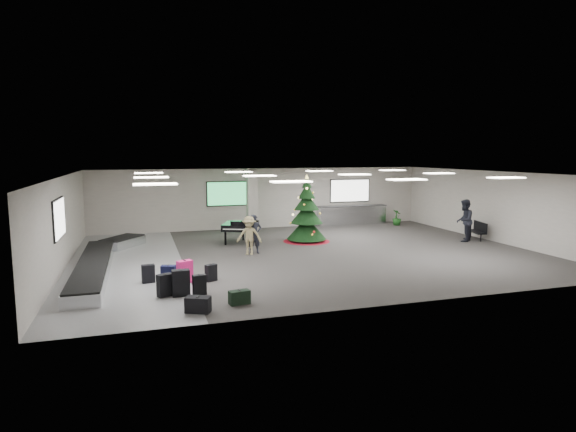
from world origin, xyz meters
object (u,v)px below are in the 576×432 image
object	(u,v)px
traveler_a	(255,234)
pink_suitcase	(185,272)
traveler_b	(249,236)
bench	(478,229)
service_counter	(352,215)
traveler_bench	(464,220)
potted_plant_left	(312,220)
grand_piano	(240,226)
baggage_carousel	(100,261)
christmas_tree	(307,219)
potted_plant_right	(397,217)

from	to	relation	value
traveler_a	pink_suitcase	bearing A→B (deg)	-134.10
traveler_b	bench	bearing A→B (deg)	22.87
service_counter	traveler_bench	distance (m)	6.88
traveler_a	potted_plant_left	bearing A→B (deg)	47.05
grand_piano	bench	bearing A→B (deg)	8.86
baggage_carousel	traveler_a	size ratio (longest dim) A/B	6.19
christmas_tree	potted_plant_left	distance (m)	4.04
baggage_carousel	traveler_bench	size ratio (longest dim) A/B	5.04
pink_suitcase	traveler_bench	world-z (taller)	traveler_bench
baggage_carousel	potted_plant_right	xyz separation A→B (m)	(15.13, 5.72, 0.22)
christmas_tree	traveler_bench	size ratio (longest dim) A/B	1.59
potted_plant_left	potted_plant_right	size ratio (longest dim) A/B	0.99
traveler_bench	potted_plant_right	world-z (taller)	traveler_bench
christmas_tree	bench	size ratio (longest dim) A/B	2.21
traveler_a	grand_piano	bearing A→B (deg)	87.57
baggage_carousel	traveler_a	world-z (taller)	traveler_a
traveler_bench	potted_plant_right	distance (m)	5.36
potted_plant_left	traveler_a	bearing A→B (deg)	-128.81
pink_suitcase	traveler_bench	xyz separation A→B (m)	(12.85, 3.47, 0.61)
baggage_carousel	traveler_a	bearing A→B (deg)	6.30
service_counter	grand_piano	size ratio (longest dim) A/B	1.82
grand_piano	baggage_carousel	bearing A→B (deg)	-129.60
traveler_b	traveler_bench	distance (m)	10.01
christmas_tree	potted_plant_left	bearing A→B (deg)	66.44
grand_piano	traveler_a	bearing A→B (deg)	-66.45
christmas_tree	traveler_bench	bearing A→B (deg)	-17.35
bench	traveler_a	world-z (taller)	traveler_a
baggage_carousel	christmas_tree	world-z (taller)	christmas_tree
traveler_a	traveler_b	distance (m)	0.30
baggage_carousel	potted_plant_right	distance (m)	16.18
pink_suitcase	bench	size ratio (longest dim) A/B	0.53
christmas_tree	grand_piano	size ratio (longest dim) A/B	1.37
grand_piano	potted_plant_left	size ratio (longest dim) A/B	2.59
christmas_tree	traveler_b	bearing A→B (deg)	-146.56
service_counter	bench	distance (m)	7.09
grand_piano	potted_plant_right	size ratio (longest dim) A/B	2.55
potted_plant_right	bench	bearing A→B (deg)	-75.77
traveler_bench	potted_plant_left	distance (m)	7.86
baggage_carousel	pink_suitcase	xyz separation A→B (m)	(2.66, -3.06, 0.14)
traveler_a	traveler_b	xyz separation A→B (m)	(-0.26, -0.16, -0.02)
baggage_carousel	service_counter	bearing A→B (deg)	27.67
traveler_b	potted_plant_right	size ratio (longest dim) A/B	1.76
traveler_a	traveler_b	world-z (taller)	traveler_a
christmas_tree	traveler_a	distance (m)	3.47
service_counter	traveler_a	distance (m)	9.35
baggage_carousel	traveler_bench	xyz separation A→B (m)	(15.51, 0.40, 0.75)
grand_piano	traveler_bench	size ratio (longest dim) A/B	1.16
baggage_carousel	christmas_tree	distance (m)	9.05
bench	potted_plant_right	bearing A→B (deg)	118.06
potted_plant_left	grand_piano	bearing A→B (deg)	-145.63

